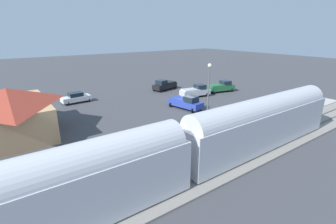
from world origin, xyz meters
The scene contains 13 objects.
ground_plane centered at (0.00, 0.00, 0.00)m, with size 200.00×200.00×0.00m, color #424247.
railway_track centered at (-14.00, 0.00, 0.09)m, with size 4.80×70.00×0.30m.
platform centered at (-10.00, 0.00, 0.15)m, with size 3.20×46.00×0.30m.
passenger_train centered at (-14.00, 12.13, 2.86)m, with size 2.93×39.19×4.98m.
station_building centered at (4.00, 22.00, 2.82)m, with size 11.79×8.22×5.43m.
pedestrian_on_platform centered at (-10.35, -2.82, 1.28)m, with size 0.36×0.36×1.71m.
pedestrian_waiting_far centered at (-9.85, -2.09, 1.28)m, with size 0.36×0.36×1.71m.
pickup_black centered at (12.52, -4.57, 1.03)m, with size 3.21×5.71×2.14m.
sedan_white centered at (13.35, 12.56, 0.88)m, with size 2.11×4.60×1.74m.
pickup_green centered at (4.88, -12.64, 1.03)m, with size 3.05×5.69×2.14m.
pickup_blue centered at (0.28, -0.05, 1.03)m, with size 5.67×3.26×2.14m.
pickup_silver centered at (4.97, -6.11, 1.03)m, with size 2.82×5.65×2.14m.
light_pole_near_platform centered at (-7.20, 2.90, 4.90)m, with size 0.44×0.44×7.80m.
Camera 1 is at (-26.81, 22.59, 11.17)m, focal length 26.00 mm.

